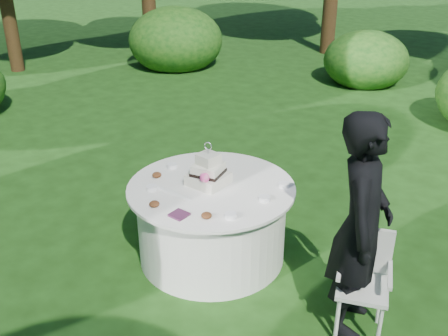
{
  "coord_description": "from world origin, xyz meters",
  "views": [
    {
      "loc": [
        2.71,
        -3.31,
        3.03
      ],
      "look_at": [
        0.15,
        0.0,
        1.0
      ],
      "focal_mm": 42.0,
      "sensor_mm": 36.0,
      "label": 1
    }
  ],
  "objects_px": {
    "napkins": "(179,215)",
    "cake": "(208,173)",
    "chair": "(364,274)",
    "table": "(212,221)",
    "guest": "(361,227)"
  },
  "relations": [
    {
      "from": "guest",
      "to": "chair",
      "type": "xyz_separation_m",
      "value": [
        0.08,
        -0.01,
        -0.4
      ]
    },
    {
      "from": "napkins",
      "to": "cake",
      "type": "bearing_deg",
      "value": 105.85
    },
    {
      "from": "cake",
      "to": "chair",
      "type": "bearing_deg",
      "value": -2.17
    },
    {
      "from": "napkins",
      "to": "chair",
      "type": "xyz_separation_m",
      "value": [
        1.44,
        0.53,
        -0.26
      ]
    },
    {
      "from": "napkins",
      "to": "table",
      "type": "distance_m",
      "value": 0.71
    },
    {
      "from": "guest",
      "to": "table",
      "type": "height_order",
      "value": "guest"
    },
    {
      "from": "napkins",
      "to": "chair",
      "type": "bearing_deg",
      "value": 20.32
    },
    {
      "from": "cake",
      "to": "napkins",
      "type": "bearing_deg",
      "value": -74.15
    },
    {
      "from": "guest",
      "to": "cake",
      "type": "bearing_deg",
      "value": 69.78
    },
    {
      "from": "cake",
      "to": "guest",
      "type": "bearing_deg",
      "value": -2.05
    },
    {
      "from": "table",
      "to": "chair",
      "type": "bearing_deg",
      "value": -1.58
    },
    {
      "from": "chair",
      "to": "guest",
      "type": "bearing_deg",
      "value": 175.34
    },
    {
      "from": "guest",
      "to": "chair",
      "type": "bearing_deg",
      "value": -112.84
    },
    {
      "from": "chair",
      "to": "table",
      "type": "bearing_deg",
      "value": 178.42
    },
    {
      "from": "chair",
      "to": "cake",
      "type": "bearing_deg",
      "value": 177.83
    }
  ]
}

